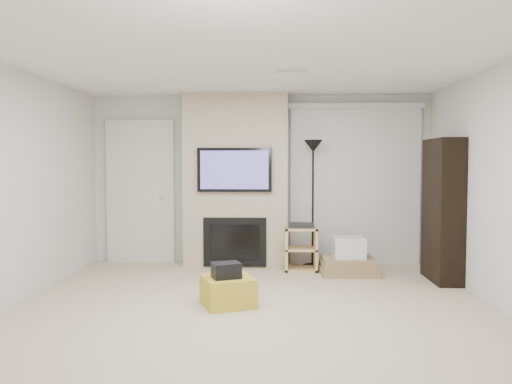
{
  "coord_description": "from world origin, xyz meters",
  "views": [
    {
      "loc": [
        0.24,
        -4.7,
        1.48
      ],
      "look_at": [
        0.0,
        1.2,
        1.15
      ],
      "focal_mm": 35.0,
      "sensor_mm": 36.0,
      "label": 1
    }
  ],
  "objects_px": {
    "av_stand": "(301,246)",
    "box_stack": "(348,260)",
    "floor_lamp": "(313,167)",
    "ottoman": "(228,291)",
    "bookshelf": "(442,210)"
  },
  "relations": [
    {
      "from": "av_stand",
      "to": "box_stack",
      "type": "relative_size",
      "value": 0.85
    },
    {
      "from": "floor_lamp",
      "to": "box_stack",
      "type": "relative_size",
      "value": 2.35
    },
    {
      "from": "ottoman",
      "to": "box_stack",
      "type": "relative_size",
      "value": 0.64
    },
    {
      "from": "floor_lamp",
      "to": "av_stand",
      "type": "relative_size",
      "value": 2.77
    },
    {
      "from": "ottoman",
      "to": "floor_lamp",
      "type": "height_order",
      "value": "floor_lamp"
    },
    {
      "from": "av_stand",
      "to": "bookshelf",
      "type": "bearing_deg",
      "value": -17.65
    },
    {
      "from": "ottoman",
      "to": "box_stack",
      "type": "height_order",
      "value": "box_stack"
    },
    {
      "from": "ottoman",
      "to": "bookshelf",
      "type": "bearing_deg",
      "value": 25.09
    },
    {
      "from": "floor_lamp",
      "to": "box_stack",
      "type": "bearing_deg",
      "value": -46.93
    },
    {
      "from": "ottoman",
      "to": "box_stack",
      "type": "distance_m",
      "value": 2.13
    },
    {
      "from": "av_stand",
      "to": "box_stack",
      "type": "height_order",
      "value": "av_stand"
    },
    {
      "from": "ottoman",
      "to": "floor_lamp",
      "type": "bearing_deg",
      "value": 62.95
    },
    {
      "from": "floor_lamp",
      "to": "box_stack",
      "type": "xyz_separation_m",
      "value": [
        0.45,
        -0.48,
        -1.25
      ]
    },
    {
      "from": "av_stand",
      "to": "bookshelf",
      "type": "height_order",
      "value": "bookshelf"
    },
    {
      "from": "ottoman",
      "to": "bookshelf",
      "type": "relative_size",
      "value": 0.28
    }
  ]
}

